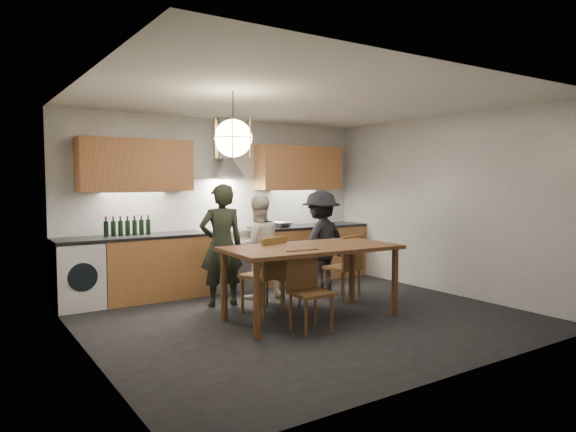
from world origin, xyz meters
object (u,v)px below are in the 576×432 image
chair_back_left (268,270)px  chair_front (307,285)px  dining_table (311,254)px  person_right (321,242)px  stock_pot (324,220)px  person_left (221,245)px  mixing_bowl (282,224)px  person_mid (258,247)px  wine_bottles (128,226)px

chair_back_left → chair_front: 0.85m
dining_table → chair_back_left: 0.61m
dining_table → person_right: size_ratio=1.42×
person_right → stock_pot: 1.26m
person_right → stock_pot: bearing=-141.9°
person_left → chair_back_left: bearing=123.6°
person_right → mixing_bowl: person_right is taller
person_left → chair_front: bearing=110.9°
chair_back_left → mixing_bowl: 2.01m
chair_back_left → person_right: 1.46m
person_left → person_mid: size_ratio=1.11×
person_mid → stock_pot: (1.76, 0.76, 0.25)m
dining_table → mixing_bowl: (0.90, 2.02, 0.17)m
dining_table → wine_bottles: bearing=129.4°
mixing_bowl → person_left: bearing=-150.3°
chair_front → person_left: bearing=104.4°
chair_back_left → wine_bottles: bearing=-71.3°
chair_back_left → person_left: person_left is taller
person_left → stock_pot: person_left is taller
chair_back_left → stock_pot: stock_pot is taller
mixing_bowl → chair_back_left: bearing=-128.2°
dining_table → chair_front: (-0.33, -0.38, -0.26)m
chair_back_left → person_right: person_right is taller
mixing_bowl → person_right: bearing=-85.0°
chair_back_left → chair_front: bearing=71.0°
chair_front → stock_pot: bearing=53.0°
chair_back_left → stock_pot: (2.09, 1.57, 0.42)m
chair_front → person_right: size_ratio=0.59×
dining_table → mixing_bowl: size_ratio=6.25×
person_left → person_right: size_ratio=1.08×
person_mid → mixing_bowl: 1.18m
chair_front → stock_pot: size_ratio=4.16×
stock_pot → person_left: bearing=-159.6°
chair_front → stock_pot: 3.24m
dining_table → chair_back_left: (-0.32, 0.47, -0.22)m
stock_pot → wine_bottles: wine_bottles is taller
person_mid → stock_pot: person_mid is taller
chair_front → person_left: size_ratio=0.55×
person_right → wine_bottles: person_right is taller
chair_front → person_right: person_right is taller
person_right → stock_pot: size_ratio=7.01×
person_mid → wine_bottles: 1.80m
person_mid → person_right: 0.99m
person_left → wine_bottles: bearing=-34.9°
chair_back_left → stock_pot: size_ratio=4.51×
chair_front → wine_bottles: (-1.23, 2.49, 0.53)m
person_mid → wine_bottles: (-1.57, 0.83, 0.31)m
dining_table → stock_pot: size_ratio=9.94×
dining_table → wine_bottles: 2.64m
dining_table → chair_front: 0.57m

